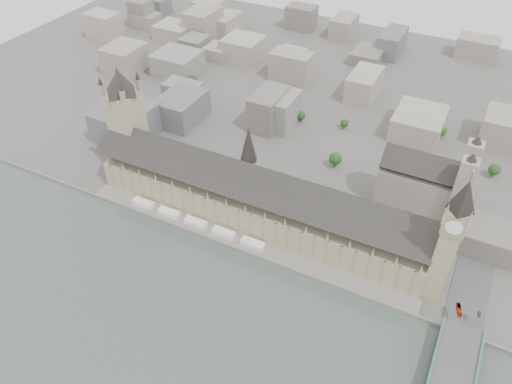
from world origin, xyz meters
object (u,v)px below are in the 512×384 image
at_px(car_approach, 479,315).
at_px(palace_of_westminster, 257,200).
at_px(westminster_abbey, 426,183).
at_px(red_bus_north, 459,310).
at_px(victoria_tower, 127,120).
at_px(elizabeth_tower, 451,235).

bearing_deg(car_approach, palace_of_westminster, 168.01).
height_order(westminster_abbey, car_approach, westminster_abbey).
xyz_separation_m(palace_of_westminster, red_bus_north, (156.79, -25.50, -11.02)).
height_order(victoria_tower, westminster_abbey, victoria_tower).
bearing_deg(red_bus_north, victoria_tower, 157.42).
xyz_separation_m(red_bus_north, car_approach, (12.14, 2.55, -0.73)).
xyz_separation_m(palace_of_westminster, victoria_tower, (-122.00, 6.30, 32.50)).
height_order(victoria_tower, car_approach, victoria_tower).
bearing_deg(elizabeth_tower, car_approach, -19.99).
relative_size(elizabeth_tower, victoria_tower, 1.07).
distance_m(palace_of_westminster, red_bus_north, 159.23).
xyz_separation_m(victoria_tower, westminster_abbey, (232.92, 69.00, -30.12)).
relative_size(westminster_abbey, car_approach, 13.91).
bearing_deg(red_bus_north, westminster_abbey, 98.39).
height_order(palace_of_westminster, westminster_abbey, westminster_abbey).
distance_m(palace_of_westminster, westminster_abbey, 134.09).
xyz_separation_m(westminster_abbey, car_approach, (58.01, -98.25, -14.12)).
height_order(palace_of_westminster, elizabeth_tower, elizabeth_tower).
height_order(elizabeth_tower, car_approach, elizabeth_tower).
xyz_separation_m(palace_of_westminster, car_approach, (168.93, -22.95, -11.75)).
relative_size(palace_of_westminster, victoria_tower, 2.65).
xyz_separation_m(elizabeth_tower, victoria_tower, (-260.00, 18.00, -2.88)).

